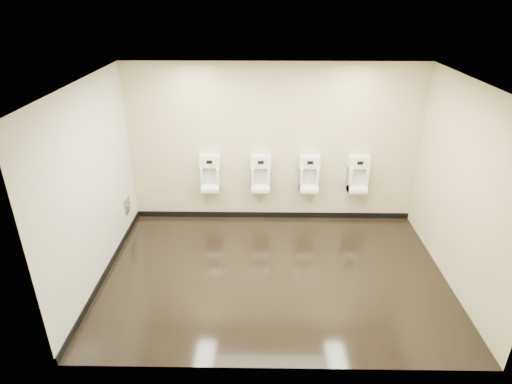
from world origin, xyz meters
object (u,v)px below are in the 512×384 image
(access_panel, at_px, (127,206))
(urinal_0, at_px, (210,178))
(urinal_2, at_px, (309,178))
(urinal_3, at_px, (358,179))
(urinal_1, at_px, (261,178))

(access_panel, distance_m, urinal_0, 1.49)
(urinal_2, bearing_deg, urinal_3, 0.00)
(access_panel, xyz_separation_m, urinal_2, (3.11, 0.43, 0.34))
(urinal_2, xyz_separation_m, urinal_3, (0.85, 0.00, 0.00))
(urinal_2, distance_m, urinal_3, 0.85)
(access_panel, xyz_separation_m, urinal_1, (2.27, 0.43, 0.34))
(urinal_0, height_order, urinal_1, same)
(urinal_0, relative_size, urinal_2, 1.00)
(urinal_3, bearing_deg, urinal_0, 180.00)
(urinal_1, bearing_deg, urinal_2, 0.00)
(urinal_1, relative_size, urinal_3, 1.00)
(urinal_1, relative_size, urinal_2, 1.00)
(access_panel, xyz_separation_m, urinal_0, (1.39, 0.43, 0.34))
(urinal_0, bearing_deg, access_panel, -162.81)
(urinal_2, bearing_deg, access_panel, -172.15)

